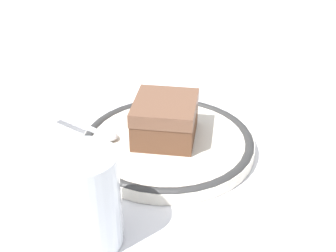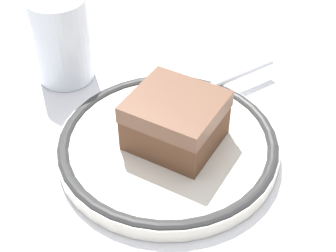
% 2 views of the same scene
% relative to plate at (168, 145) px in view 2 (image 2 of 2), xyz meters
% --- Properties ---
extents(ground_plane, '(2.40, 2.40, 0.00)m').
position_rel_plate_xyz_m(ground_plane, '(0.01, 0.01, -0.01)').
color(ground_plane, '#B7B2A8').
extents(placemat, '(0.56, 0.40, 0.00)m').
position_rel_plate_xyz_m(placemat, '(0.01, 0.01, -0.01)').
color(placemat, white).
rests_on(placemat, ground_plane).
extents(plate, '(0.22, 0.22, 0.02)m').
position_rel_plate_xyz_m(plate, '(0.00, 0.00, 0.00)').
color(plate, silver).
rests_on(plate, placemat).
extents(cake_slice, '(0.11, 0.11, 0.05)m').
position_rel_plate_xyz_m(cake_slice, '(-0.01, -0.00, 0.03)').
color(cake_slice, brown).
rests_on(cake_slice, plate).
extents(spoon, '(0.11, 0.09, 0.01)m').
position_rel_plate_xyz_m(spoon, '(-0.05, -0.09, 0.01)').
color(spoon, silver).
rests_on(spoon, plate).
extents(cup, '(0.07, 0.07, 0.10)m').
position_rel_plate_xyz_m(cup, '(0.13, -0.12, 0.04)').
color(cup, silver).
rests_on(cup, placemat).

